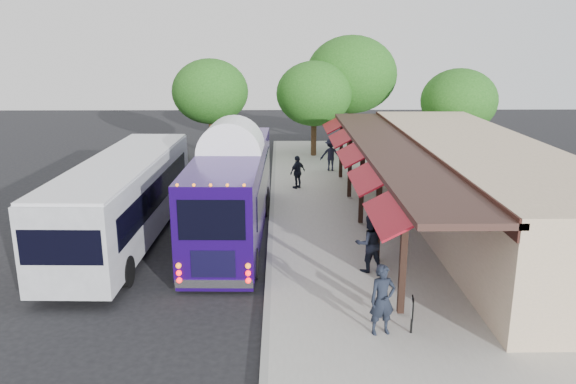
% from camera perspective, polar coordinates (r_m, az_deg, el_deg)
% --- Properties ---
extents(ground, '(90.00, 90.00, 0.00)m').
position_cam_1_polar(ground, '(19.71, -2.06, -7.42)').
color(ground, black).
rests_on(ground, ground).
extents(sidewalk, '(10.00, 40.00, 0.15)m').
position_cam_1_polar(sidewalk, '(23.86, 10.26, -3.38)').
color(sidewalk, '#9E9B93').
rests_on(sidewalk, ground).
extents(curb, '(0.20, 40.00, 0.16)m').
position_cam_1_polar(curb, '(23.42, -1.73, -3.49)').
color(curb, gray).
rests_on(curb, ground).
extents(station_shelter, '(8.15, 20.00, 3.60)m').
position_cam_1_polar(station_shelter, '(24.25, 18.33, 0.74)').
color(station_shelter, tan).
rests_on(station_shelter, ground).
extents(coach_bus, '(2.72, 11.64, 3.70)m').
position_cam_1_polar(coach_bus, '(22.29, -5.66, 0.60)').
color(coach_bus, '#1C0650').
rests_on(coach_bus, ground).
extents(city_bus, '(2.95, 12.12, 3.24)m').
position_cam_1_polar(city_bus, '(22.36, -16.27, -0.43)').
color(city_bus, '#93959B').
rests_on(city_bus, ground).
extents(ped_a, '(0.78, 0.60, 1.90)m').
position_cam_1_polar(ped_a, '(14.92, 9.57, -10.74)').
color(ped_a, black).
rests_on(ped_a, sidewalk).
extents(ped_b, '(1.10, 0.95, 1.95)m').
position_cam_1_polar(ped_b, '(18.69, 8.22, -5.16)').
color(ped_b, black).
rests_on(ped_b, sidewalk).
extents(ped_c, '(1.02, 0.99, 1.71)m').
position_cam_1_polar(ped_c, '(28.89, 0.98, 2.04)').
color(ped_c, black).
rests_on(ped_c, sidewalk).
extents(ped_d, '(1.25, 0.73, 1.90)m').
position_cam_1_polar(ped_d, '(32.96, 4.37, 3.82)').
color(ped_d, black).
rests_on(ped_d, sidewalk).
extents(sign_board, '(0.12, 0.45, 0.99)m').
position_cam_1_polar(sign_board, '(15.20, 12.51, -11.58)').
color(sign_board, black).
rests_on(sign_board, sidewalk).
extents(tree_left, '(4.93, 4.93, 6.32)m').
position_cam_1_polar(tree_left, '(36.96, 2.68, 9.94)').
color(tree_left, '#382314').
rests_on(tree_left, ground).
extents(tree_mid, '(6.20, 6.20, 7.93)m').
position_cam_1_polar(tree_mid, '(39.36, 6.45, 11.76)').
color(tree_mid, '#382314').
rests_on(tree_mid, ground).
extents(tree_right, '(4.64, 4.64, 5.94)m').
position_cam_1_polar(tree_right, '(36.42, 16.97, 8.84)').
color(tree_right, '#382314').
rests_on(tree_right, ground).
extents(tree_far, '(5.03, 5.03, 6.44)m').
position_cam_1_polar(tree_far, '(37.93, -7.91, 10.08)').
color(tree_far, '#382314').
rests_on(tree_far, ground).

